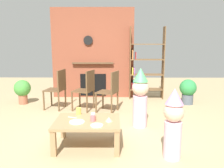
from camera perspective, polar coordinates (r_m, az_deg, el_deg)
ground_plane at (r=4.02m, az=-2.22°, el=-11.81°), size 12.00×12.00×0.00m
brick_fireplace_feature at (r=6.35m, az=-4.71°, el=7.47°), size 2.20×0.28×2.40m
bookshelf at (r=6.20m, az=7.93°, el=4.38°), size 0.90×0.28×1.90m
coffee_table at (r=3.42m, az=-6.09°, el=-9.89°), size 0.94×0.70×0.40m
paper_cup_near_left at (r=3.35m, az=-4.74°, el=-8.41°), size 0.07×0.07×0.09m
paper_cup_near_right at (r=3.46m, az=-4.70°, el=-7.84°), size 0.07×0.07×0.09m
paper_cup_center at (r=3.67m, az=-8.24°, el=-6.63°), size 0.07×0.07×0.11m
paper_plate_front at (r=3.34m, az=-8.65°, el=-9.25°), size 0.21×0.21×0.01m
paper_plate_rear at (r=3.18m, az=-3.79°, el=-10.15°), size 0.17×0.17×0.01m
birthday_cake_slice at (r=3.34m, az=-0.78°, el=-8.68°), size 0.10×0.10×0.06m
table_fork at (r=3.55m, az=-9.77°, el=-8.12°), size 0.15×0.07×0.01m
child_with_cone_hat at (r=3.12m, az=14.91°, el=-9.08°), size 0.26×0.26×0.95m
child_in_pink at (r=4.14m, az=6.98°, el=-3.02°), size 0.29×0.29×1.06m
dining_chair_left at (r=5.34m, az=-13.17°, el=-0.72°), size 0.48×0.48×0.90m
dining_chair_middle at (r=5.13m, az=-6.28°, el=-0.96°), size 0.51×0.51×0.90m
dining_chair_right at (r=4.96m, az=-0.27°, el=-1.30°), size 0.52×0.52×0.90m
potted_plant_tall at (r=5.94m, az=18.23°, el=-1.44°), size 0.41×0.41×0.61m
potted_plant_short at (r=6.06m, az=-21.23°, el=-1.31°), size 0.40×0.40×0.60m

